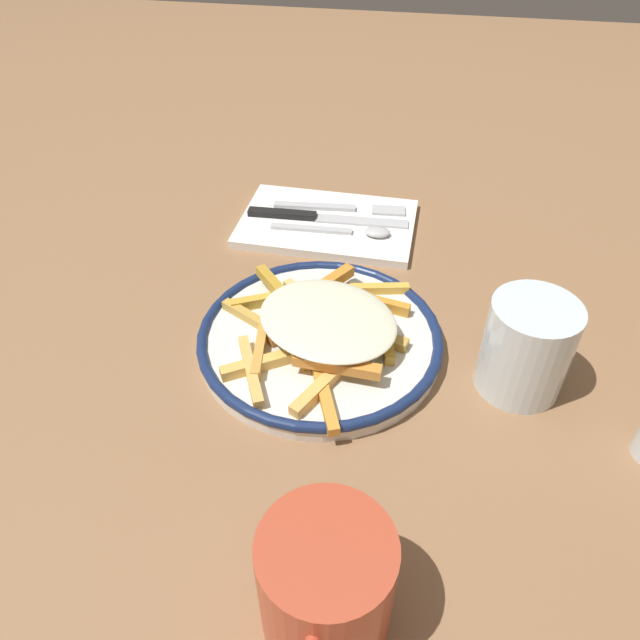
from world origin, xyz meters
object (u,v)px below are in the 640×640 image
Objects in this scene: plate at (320,338)px; water_glass at (526,347)px; fries_heap at (323,325)px; fork at (340,208)px; knife at (313,217)px; spoon at (351,231)px; napkin at (327,223)px; coffee_mug at (326,585)px.

plate is 0.20m from water_glass.
fries_heap is 0.26m from fork.
water_glass reaches higher than fries_heap.
spoon is at bearing 64.25° from knife.
fork is 0.35m from water_glass.
plate is at bearing 7.70° from napkin.
water_glass is at bearing 38.12° from fork.
plate is 0.23m from knife.
plate is 1.18× the size of knife.
fries_heap is 1.44× the size of spoon.
fries_heap is at bearing 13.15° from knife.
knife is (0.00, -0.02, 0.01)m from napkin.
napkin is at bearing 92.17° from knife.
coffee_mug is at bearing 7.61° from fork.
spoon is at bearing 22.21° from fork.
plate reaches higher than napkin.
spoon reaches higher than knife.
napkin is (-0.23, -0.03, -0.01)m from plate.
fries_heap is (0.01, 0.00, 0.02)m from plate.
plate is at bearing -95.10° from water_glass.
knife is 1.80× the size of coffee_mug.
knife is 1.38× the size of spoon.
plate is 0.25m from fork.
fries_heap reaches higher than fork.
water_glass is at bearing 42.88° from napkin.
spoon is at bearing 179.98° from fries_heap.
fork is 1.86× the size of water_glass.
coffee_mug is at bearing 9.44° from napkin.
coffee_mug is at bearing 10.20° from fries_heap.
knife is at bearing -87.83° from napkin.
fries_heap is 1.88× the size of coffee_mug.
plate is 0.27m from coffee_mug.
water_glass is (0.27, 0.21, 0.03)m from fork.
knife is at bearing -134.73° from water_glass.
coffee_mug reaches higher than fork.
napkin is 0.02m from knife.
coffee_mug is (0.25, -0.14, -0.00)m from water_glass.
fork is 0.04m from knife.
fries_heap reaches higher than plate.
fork is (-0.25, -0.02, 0.00)m from plate.
fork is (-0.26, -0.02, -0.02)m from fries_heap.
fork is at bearing -141.88° from water_glass.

